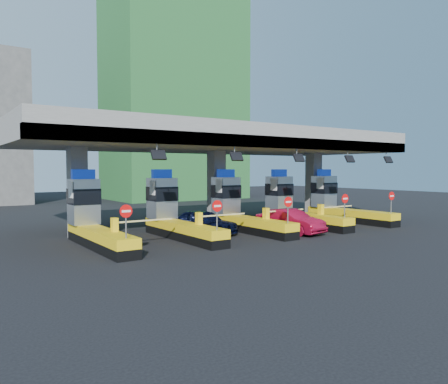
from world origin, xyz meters
TOP-DOWN VIEW (x-y plane):
  - ground at (0.00, 0.00)m, footprint 120.00×120.00m
  - toll_canopy at (0.00, 2.87)m, footprint 28.00×12.09m
  - toll_lane_far_left at (-10.00, 0.28)m, footprint 4.43×8.00m
  - toll_lane_left at (-5.00, 0.28)m, footprint 4.43×8.00m
  - toll_lane_center at (0.00, 0.28)m, footprint 4.43×8.00m
  - toll_lane_right at (5.00, 0.28)m, footprint 4.43×8.00m
  - toll_lane_far_right at (10.00, 0.28)m, footprint 4.43×8.00m
  - bg_building_scaffold at (12.00, 32.00)m, footprint 18.00×12.00m
  - van at (-2.94, 0.10)m, footprint 3.32×5.02m
  - red_car at (2.00, -2.68)m, footprint 2.23×4.92m

SIDE VIEW (x-z plane):
  - ground at x=0.00m, z-range 0.00..0.00m
  - red_car at x=2.00m, z-range 0.00..1.56m
  - van at x=-2.94m, z-range 0.00..1.59m
  - toll_lane_far_left at x=-10.00m, z-range -0.68..3.47m
  - toll_lane_left at x=-5.00m, z-range -0.68..3.47m
  - toll_lane_center at x=0.00m, z-range -0.68..3.47m
  - toll_lane_right at x=5.00m, z-range -0.68..3.47m
  - toll_lane_far_right at x=10.00m, z-range -0.68..3.47m
  - toll_canopy at x=0.00m, z-range 2.63..9.63m
  - bg_building_scaffold at x=12.00m, z-range 0.00..28.00m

